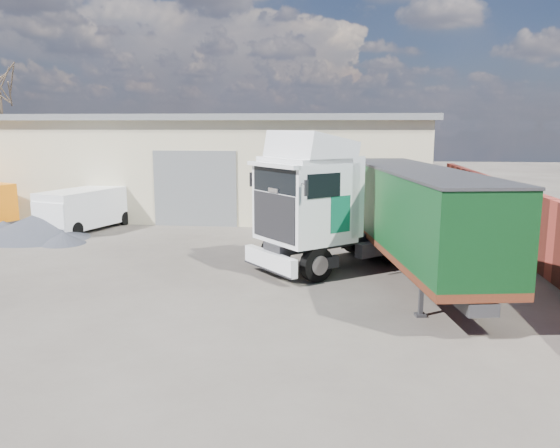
# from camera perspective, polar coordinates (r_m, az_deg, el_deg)

# --- Properties ---
(ground) EXTENTS (120.00, 120.00, 0.00)m
(ground) POSITION_cam_1_polar(r_m,az_deg,el_deg) (16.66, -10.89, -6.55)
(ground) COLOR black
(ground) RESTS_ON ground
(warehouse) EXTENTS (30.60, 12.60, 5.42)m
(warehouse) POSITION_cam_1_polar(r_m,az_deg,el_deg) (33.10, -12.94, 6.36)
(warehouse) COLOR beige
(warehouse) RESTS_ON ground
(brick_boundary_wall) EXTENTS (0.35, 26.00, 2.50)m
(brick_boundary_wall) POSITION_cam_1_polar(r_m,az_deg,el_deg) (22.54, 23.40, 0.44)
(brick_boundary_wall) COLOR maroon
(brick_boundary_wall) RESTS_ON ground
(tractor_unit) EXTENTS (6.82, 6.35, 4.61)m
(tractor_unit) POSITION_cam_1_polar(r_m,az_deg,el_deg) (18.20, 4.82, 1.30)
(tractor_unit) COLOR black
(tractor_unit) RESTS_ON ground
(box_trailer) EXTENTS (3.94, 10.70, 3.48)m
(box_trailer) POSITION_cam_1_polar(r_m,az_deg,el_deg) (17.33, 13.81, 1.20)
(box_trailer) COLOR #2D2D30
(box_trailer) RESTS_ON ground
(panel_van) EXTENTS (3.17, 4.95, 1.88)m
(panel_van) POSITION_cam_1_polar(r_m,az_deg,el_deg) (26.68, -19.84, 1.48)
(panel_van) COLOR black
(panel_van) RESTS_ON ground
(gravel_heap) EXTENTS (5.72, 4.96, 1.00)m
(gravel_heap) POSITION_cam_1_polar(r_m,az_deg,el_deg) (25.64, -24.55, -0.33)
(gravel_heap) COLOR black
(gravel_heap) RESTS_ON ground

